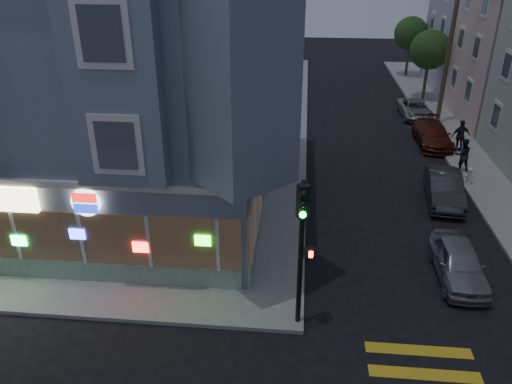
# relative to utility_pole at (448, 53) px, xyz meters

# --- Properties ---
(ground) EXTENTS (120.00, 120.00, 0.00)m
(ground) POSITION_rel_utility_pole_xyz_m (-12.00, -24.00, -4.80)
(ground) COLOR black
(ground) RESTS_ON ground
(sidewalk_nw) EXTENTS (33.00, 42.00, 0.15)m
(sidewalk_nw) POSITION_rel_utility_pole_xyz_m (-25.50, -1.00, -4.72)
(sidewalk_nw) COLOR gray
(sidewalk_nw) RESTS_ON ground
(corner_building) EXTENTS (14.60, 14.60, 11.40)m
(corner_building) POSITION_rel_utility_pole_xyz_m (-18.00, -13.02, 1.02)
(corner_building) COLOR slate
(corner_building) RESTS_ON sidewalk_nw
(utility_pole) EXTENTS (2.20, 0.30, 9.00)m
(utility_pole) POSITION_rel_utility_pole_xyz_m (0.00, 0.00, 0.00)
(utility_pole) COLOR #4C3826
(utility_pole) RESTS_ON sidewalk_ne
(street_tree_near) EXTENTS (3.00, 3.00, 5.30)m
(street_tree_near) POSITION_rel_utility_pole_xyz_m (0.20, 6.00, -0.86)
(street_tree_near) COLOR #4C3826
(street_tree_near) RESTS_ON sidewalk_ne
(street_tree_far) EXTENTS (3.00, 3.00, 5.30)m
(street_tree_far) POSITION_rel_utility_pole_xyz_m (0.20, 14.00, -0.86)
(street_tree_far) COLOR #4C3826
(street_tree_far) RESTS_ON sidewalk_ne
(pedestrian_a) EXTENTS (0.93, 0.75, 1.81)m
(pedestrian_a) POSITION_rel_utility_pole_xyz_m (-0.70, -8.50, -3.74)
(pedestrian_a) COLOR black
(pedestrian_a) RESTS_ON sidewalk_ne
(pedestrian_b) EXTENTS (1.18, 0.67, 1.89)m
(pedestrian_b) POSITION_rel_utility_pole_xyz_m (-0.04, -5.56, -3.70)
(pedestrian_b) COLOR black
(pedestrian_b) RESTS_ON sidewalk_ne
(parked_car_a) EXTENTS (1.62, 3.95, 1.34)m
(parked_car_a) POSITION_rel_utility_pole_xyz_m (-3.40, -18.39, -4.13)
(parked_car_a) COLOR #94959B
(parked_car_a) RESTS_ON ground
(parked_car_b) EXTENTS (1.95, 4.44, 1.42)m
(parked_car_b) POSITION_rel_utility_pole_xyz_m (-2.44, -12.07, -4.09)
(parked_car_b) COLOR #313336
(parked_car_b) RESTS_ON ground
(parked_car_c) EXTENTS (1.89, 4.62, 1.34)m
(parked_car_c) POSITION_rel_utility_pole_xyz_m (-1.30, -4.28, -4.13)
(parked_car_c) COLOR #592014
(parked_car_c) RESTS_ON ground
(parked_car_d) EXTENTS (2.08, 4.32, 1.19)m
(parked_car_d) POSITION_rel_utility_pole_xyz_m (-1.30, 1.38, -4.20)
(parked_car_d) COLOR #A1A5AB
(parked_car_d) RESTS_ON ground
(traffic_signal) EXTENTS (0.64, 0.56, 5.02)m
(traffic_signal) POSITION_rel_utility_pole_xyz_m (-9.18, -21.64, -1.26)
(traffic_signal) COLOR black
(traffic_signal) RESTS_ON sidewalk_nw
(fire_hydrant) EXTENTS (0.49, 0.29, 0.86)m
(fire_hydrant) POSITION_rel_utility_pole_xyz_m (-0.70, -10.14, -4.20)
(fire_hydrant) COLOR white
(fire_hydrant) RESTS_ON sidewalk_ne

